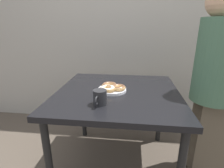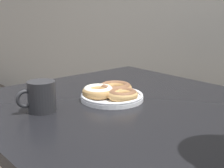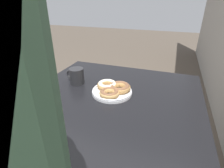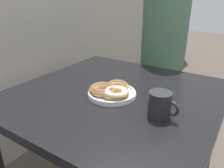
% 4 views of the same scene
% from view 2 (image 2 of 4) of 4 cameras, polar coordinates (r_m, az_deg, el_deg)
% --- Properties ---
extents(dining_table, '(0.97, 0.97, 0.74)m').
position_cam_2_polar(dining_table, '(1.14, 1.94, -7.06)').
color(dining_table, black).
rests_on(dining_table, ground_plane).
extents(donut_plate, '(0.24, 0.23, 0.05)m').
position_cam_2_polar(donut_plate, '(1.14, -0.07, -1.59)').
color(donut_plate, white).
rests_on(donut_plate, dining_table).
extents(coffee_mug, '(0.09, 0.13, 0.10)m').
position_cam_2_polar(coffee_mug, '(1.03, -12.97, -2.21)').
color(coffee_mug, '#232326').
rests_on(coffee_mug, dining_table).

